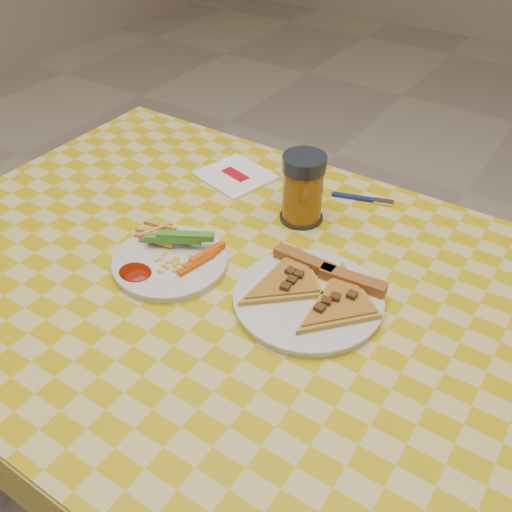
% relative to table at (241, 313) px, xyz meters
% --- Properties ---
extents(ground, '(8.00, 8.00, 0.00)m').
position_rel_table_xyz_m(ground, '(0.00, 0.00, -0.68)').
color(ground, '#B9A795').
rests_on(ground, ground).
extents(table, '(1.28, 0.88, 0.76)m').
position_rel_table_xyz_m(table, '(0.00, 0.00, 0.00)').
color(table, white).
rests_on(table, ground).
extents(plate_left, '(0.26, 0.26, 0.01)m').
position_rel_table_xyz_m(plate_left, '(-0.13, -0.03, 0.08)').
color(plate_left, silver).
rests_on(plate_left, table).
extents(plate_right, '(0.24, 0.24, 0.01)m').
position_rel_table_xyz_m(plate_right, '(0.12, 0.02, 0.08)').
color(plate_right, silver).
rests_on(plate_right, table).
extents(fries_veggies, '(0.18, 0.17, 0.04)m').
position_rel_table_xyz_m(fries_veggies, '(-0.14, -0.02, 0.10)').
color(fries_veggies, gold).
rests_on(fries_veggies, plate_left).
extents(pizza_slices, '(0.25, 0.23, 0.02)m').
position_rel_table_xyz_m(pizza_slices, '(0.13, 0.04, 0.09)').
color(pizza_slices, gold).
rests_on(pizza_slices, plate_right).
extents(drink_glass, '(0.09, 0.09, 0.14)m').
position_rel_table_xyz_m(drink_glass, '(-0.01, 0.22, 0.14)').
color(drink_glass, black).
rests_on(drink_glass, table).
extents(napkin, '(0.17, 0.16, 0.01)m').
position_rel_table_xyz_m(napkin, '(-0.21, 0.28, 0.08)').
color(napkin, white).
rests_on(napkin, table).
extents(fork, '(0.13, 0.05, 0.01)m').
position_rel_table_xyz_m(fork, '(0.06, 0.35, 0.08)').
color(fork, navy).
rests_on(fork, table).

